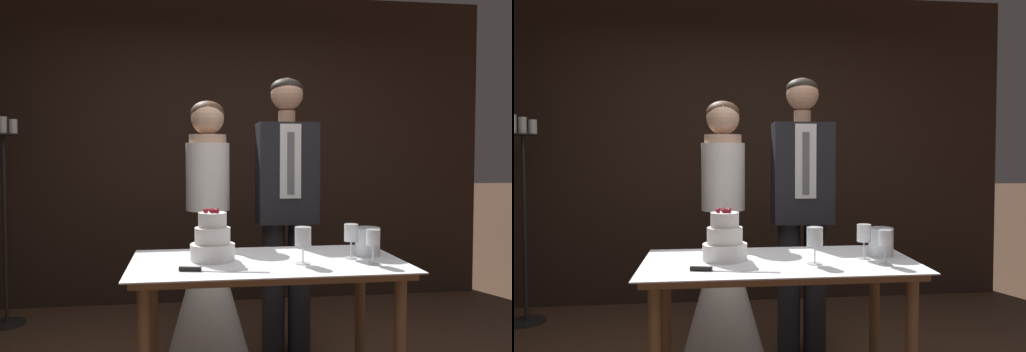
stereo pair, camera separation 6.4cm
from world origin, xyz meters
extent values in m
cube|color=black|center=(0.00, 2.32, 1.37)|extent=(4.81, 0.12, 2.75)
cylinder|color=brown|center=(-0.52, 0.47, 0.38)|extent=(0.06, 0.06, 0.76)
cylinder|color=brown|center=(0.63, 0.47, 0.38)|extent=(0.06, 0.06, 0.76)
cube|color=brown|center=(0.05, 0.21, 0.77)|extent=(1.27, 0.65, 0.03)
cube|color=white|center=(0.05, 0.21, 0.79)|extent=(1.33, 0.71, 0.01)
cylinder|color=white|center=(-0.21, 0.25, 0.84)|extent=(0.22, 0.22, 0.08)
cylinder|color=white|center=(-0.21, 0.25, 0.92)|extent=(0.18, 0.18, 0.08)
cylinder|color=white|center=(-0.21, 0.25, 1.00)|extent=(0.14, 0.14, 0.07)
sphere|color=maroon|center=(-0.20, 0.25, 1.04)|extent=(0.02, 0.02, 0.02)
sphere|color=maroon|center=(-0.19, 0.27, 1.04)|extent=(0.02, 0.02, 0.02)
sphere|color=maroon|center=(-0.22, 0.28, 1.04)|extent=(0.02, 0.02, 0.02)
sphere|color=maroon|center=(-0.24, 0.27, 1.04)|extent=(0.02, 0.02, 0.02)
sphere|color=maroon|center=(-0.24, 0.23, 1.04)|extent=(0.02, 0.02, 0.02)
sphere|color=maroon|center=(-0.21, 0.22, 1.04)|extent=(0.02, 0.02, 0.02)
sphere|color=maroon|center=(-0.19, 0.22, 1.04)|extent=(0.02, 0.02, 0.02)
cube|color=silver|center=(-0.12, -0.02, 0.80)|extent=(0.30, 0.09, 0.00)
cylinder|color=black|center=(-0.32, 0.02, 0.81)|extent=(0.10, 0.04, 0.02)
cylinder|color=silver|center=(0.48, 0.20, 0.80)|extent=(0.07, 0.07, 0.00)
cylinder|color=silver|center=(0.48, 0.20, 0.84)|extent=(0.01, 0.01, 0.08)
cylinder|color=silver|center=(0.48, 0.20, 0.93)|extent=(0.07, 0.07, 0.09)
cylinder|color=maroon|center=(0.48, 0.20, 0.90)|extent=(0.06, 0.06, 0.03)
cylinder|color=silver|center=(0.21, 0.11, 0.80)|extent=(0.07, 0.07, 0.00)
cylinder|color=silver|center=(0.21, 0.11, 0.84)|extent=(0.01, 0.01, 0.08)
cylinder|color=silver|center=(0.21, 0.11, 0.93)|extent=(0.08, 0.08, 0.09)
cylinder|color=silver|center=(0.54, 0.06, 0.80)|extent=(0.06, 0.06, 0.00)
cylinder|color=silver|center=(0.54, 0.06, 0.84)|extent=(0.01, 0.01, 0.09)
cylinder|color=silver|center=(0.54, 0.06, 0.92)|extent=(0.07, 0.07, 0.08)
cylinder|color=maroon|center=(0.54, 0.06, 0.90)|extent=(0.05, 0.05, 0.03)
cylinder|color=silver|center=(0.59, 0.26, 0.87)|extent=(0.13, 0.13, 0.15)
cylinder|color=white|center=(0.59, 0.26, 0.83)|extent=(0.06, 0.06, 0.07)
sphere|color=#F9CC4C|center=(0.59, 0.26, 0.87)|extent=(0.02, 0.02, 0.02)
cone|color=white|center=(-0.20, 1.00, 0.48)|extent=(0.54, 0.54, 0.96)
cylinder|color=white|center=(-0.20, 1.00, 1.18)|extent=(0.28, 0.28, 0.43)
cylinder|color=#DBAD8E|center=(-0.20, 1.00, 1.42)|extent=(0.24, 0.24, 0.05)
sphere|color=#DBAD8E|center=(-0.20, 1.00, 1.55)|extent=(0.21, 0.21, 0.21)
ellipsoid|color=#472D1E|center=(-0.20, 1.02, 1.58)|extent=(0.22, 0.22, 0.16)
cylinder|color=black|center=(0.23, 1.00, 0.44)|extent=(0.15, 0.15, 0.87)
cylinder|color=black|center=(0.40, 1.00, 0.44)|extent=(0.15, 0.15, 0.87)
cube|color=black|center=(0.31, 1.00, 1.20)|extent=(0.39, 0.24, 0.65)
cube|color=white|center=(0.31, 0.88, 1.28)|extent=(0.14, 0.01, 0.47)
cube|color=slate|center=(0.31, 0.87, 1.26)|extent=(0.04, 0.01, 0.39)
cylinder|color=tan|center=(0.31, 1.00, 1.57)|extent=(0.11, 0.11, 0.08)
sphere|color=tan|center=(0.31, 1.00, 1.71)|extent=(0.21, 0.21, 0.21)
ellipsoid|color=black|center=(0.31, 1.01, 1.75)|extent=(0.21, 0.21, 0.14)
cylinder|color=black|center=(-1.73, 1.84, 0.01)|extent=(0.28, 0.28, 0.02)
cylinder|color=black|center=(-1.73, 1.84, 0.75)|extent=(0.03, 0.03, 1.45)
cylinder|color=black|center=(-1.73, 1.84, 1.48)|extent=(0.22, 0.22, 0.01)
cylinder|color=white|center=(-1.73, 1.84, 1.55)|extent=(0.06, 0.06, 0.13)
cylinder|color=white|center=(-1.65, 1.84, 1.54)|extent=(0.06, 0.06, 0.11)
camera|label=1|loc=(-0.33, -2.20, 1.31)|focal=35.00mm
camera|label=2|loc=(-0.27, -2.21, 1.31)|focal=35.00mm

